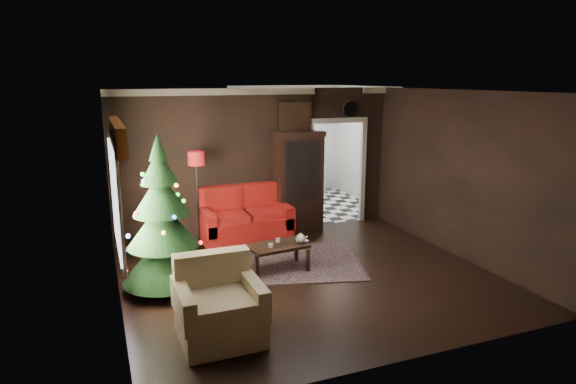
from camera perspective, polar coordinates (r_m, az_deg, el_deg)
name	(u,v)px	position (r m, az deg, el deg)	size (l,w,h in m)	color
floor	(309,277)	(7.77, 2.45, -9.70)	(5.50, 5.50, 0.00)	black
ceiling	(311,91)	(7.17, 2.66, 11.42)	(5.50, 5.50, 0.00)	white
wall_back	(258,162)	(9.64, -3.46, 3.43)	(5.50, 5.50, 0.00)	black
wall_front	(409,238)	(5.23, 13.69, -5.11)	(5.50, 5.50, 0.00)	black
wall_left	(113,205)	(6.75, -19.36, -1.42)	(5.50, 5.50, 0.00)	black
wall_right	(461,175)	(8.80, 19.18, 1.82)	(5.50, 5.50, 0.00)	black
doorway	(337,174)	(10.34, 5.57, 2.08)	(1.10, 0.10, 2.10)	beige
left_window	(116,198)	(6.93, -19.13, -0.61)	(0.05, 1.60, 1.40)	white
valance	(117,135)	(6.80, -18.97, 6.18)	(0.12, 2.10, 0.35)	brown
kitchen_floor	(307,206)	(11.90, 2.21, -1.61)	(3.00, 3.00, 0.00)	white
kitchen_window	(285,129)	(12.92, -0.30, 7.22)	(0.70, 0.06, 0.70)	white
rug	(283,262)	(8.34, -0.60, -8.02)	(2.52, 1.83, 0.01)	#43313A
loveseat	(246,215)	(9.30, -4.88, -2.63)	(1.70, 0.90, 1.00)	maroon
curio_cabinet	(298,184)	(9.77, 1.18, 0.89)	(0.90, 0.45, 1.90)	black
floor_lamp	(198,203)	(8.94, -10.26, -1.25)	(0.31, 0.31, 1.84)	black
christmas_tree	(162,220)	(7.18, -14.21, -3.12)	(1.19, 1.19, 2.28)	black
armchair	(219,302)	(5.94, -7.88, -12.37)	(0.97, 0.97, 0.99)	beige
coffee_table	(277,257)	(7.96, -1.21, -7.44)	(0.91, 0.55, 0.41)	black
teapot	(301,238)	(7.92, 1.46, -5.33)	(0.17, 0.17, 0.16)	silver
cup_a	(278,240)	(8.00, -1.15, -5.52)	(0.07, 0.07, 0.06)	silver
cup_b	(270,245)	(7.76, -2.03, -6.13)	(0.07, 0.07, 0.06)	white
book	(298,235)	(8.01, 1.14, -4.95)	(0.15, 0.02, 0.20)	tan
wall_clock	(350,109)	(10.25, 7.13, 9.44)	(0.32, 0.32, 0.06)	white
painting	(295,117)	(9.75, 0.80, 8.60)	(0.62, 0.05, 0.52)	#C18549
kitchen_counter	(289,178)	(12.88, 0.11, 1.57)	(1.80, 0.60, 0.90)	white
kitchen_table	(301,194)	(11.42, 1.45, -0.29)	(0.70, 0.70, 0.75)	brown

